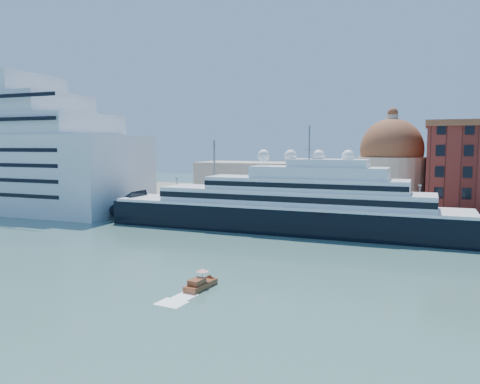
% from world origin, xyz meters
% --- Properties ---
extents(ground, '(400.00, 400.00, 0.00)m').
position_xyz_m(ground, '(0.00, 0.00, 0.00)').
color(ground, '#39635C').
rests_on(ground, ground).
extents(quay, '(180.00, 10.00, 2.50)m').
position_xyz_m(quay, '(0.00, 34.00, 1.25)').
color(quay, gray).
rests_on(quay, ground).
extents(land, '(260.00, 72.00, 2.00)m').
position_xyz_m(land, '(0.00, 75.00, 1.00)').
color(land, slate).
rests_on(land, ground).
extents(quay_fence, '(180.00, 0.10, 1.20)m').
position_xyz_m(quay_fence, '(0.00, 29.50, 3.10)').
color(quay_fence, slate).
rests_on(quay_fence, quay).
extents(superyacht, '(91.92, 12.74, 27.47)m').
position_xyz_m(superyacht, '(-1.39, 23.00, 4.74)').
color(superyacht, black).
rests_on(superyacht, ground).
extents(service_barge, '(11.10, 5.62, 2.39)m').
position_xyz_m(service_barge, '(-55.63, 19.69, 0.69)').
color(service_barge, white).
rests_on(service_barge, ground).
extents(water_taxi, '(2.51, 5.94, 2.74)m').
position_xyz_m(water_taxi, '(3.41, -21.88, 0.66)').
color(water_taxi, maroon).
rests_on(water_taxi, ground).
extents(church, '(66.00, 18.00, 25.50)m').
position_xyz_m(church, '(6.39, 57.72, 10.91)').
color(church, beige).
rests_on(church, land).
extents(lamp_posts, '(120.80, 2.40, 18.00)m').
position_xyz_m(lamp_posts, '(-12.67, 32.27, 9.84)').
color(lamp_posts, slate).
rests_on(lamp_posts, quay).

